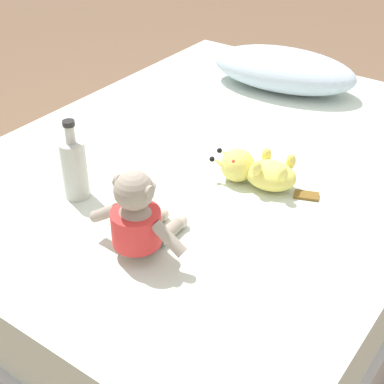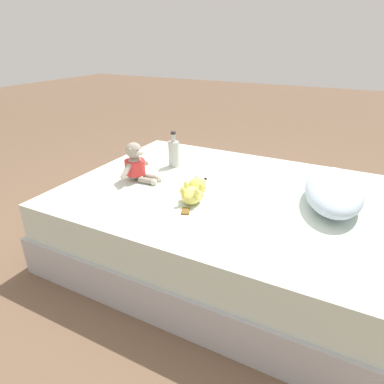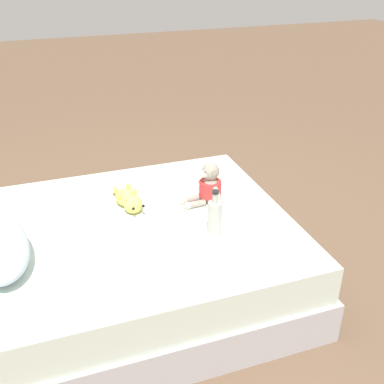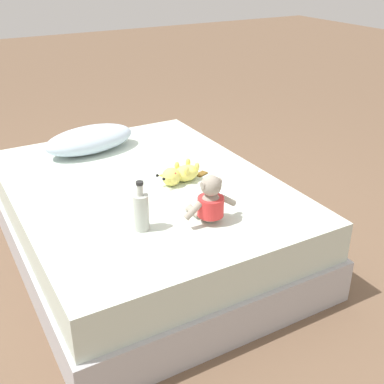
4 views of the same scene
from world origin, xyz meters
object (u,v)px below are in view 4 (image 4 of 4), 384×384
Objects in this scene: glass_bottle at (141,211)px; plush_monkey at (209,202)px; plush_yellow_creature at (180,174)px; bed at (145,218)px; pillow at (90,140)px.

plush_monkey is at bearing -15.50° from glass_bottle.
plush_monkey reaches higher than plush_yellow_creature.
plush_monkey reaches higher than bed.
bed is 5.45× the size of plush_yellow_creature.
plush_yellow_creature is at bearing 42.38° from glass_bottle.
bed is at bearing 101.08° from plush_monkey.
pillow is 2.11× the size of plush_monkey.
plush_yellow_creature is (0.18, -0.09, 0.27)m from bed.
plush_monkey is at bearing -78.92° from bed.
plush_monkey is 0.44m from plush_yellow_creature.
bed is 2.97× the size of pillow.
plush_monkey is 0.87× the size of plush_yellow_creature.
plush_monkey is (0.10, -0.52, 0.32)m from bed.
plush_monkey is at bearing -79.91° from pillow.
plush_monkey is 1.21× the size of glass_bottle.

